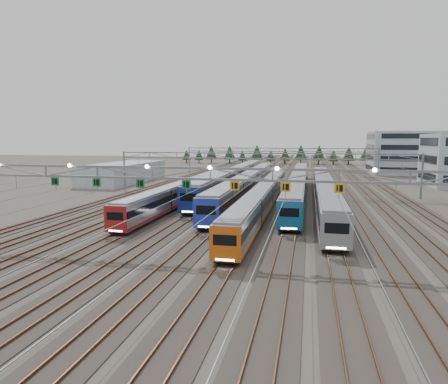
% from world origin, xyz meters
% --- Properties ---
extents(ground, '(400.00, 400.00, 0.00)m').
position_xyz_m(ground, '(0.00, 0.00, 0.00)').
color(ground, '#47423A').
rests_on(ground, ground).
extents(track_bed, '(54.00, 260.00, 5.42)m').
position_xyz_m(track_bed, '(0.00, 100.00, 1.49)').
color(track_bed, '#2D2823').
rests_on(track_bed, ground).
extents(train_a, '(2.59, 56.41, 3.37)m').
position_xyz_m(train_a, '(-11.25, 31.45, 1.93)').
color(train_a, black).
rests_on(train_a, ground).
extents(train_b, '(3.18, 67.35, 4.15)m').
position_xyz_m(train_b, '(-6.75, 48.78, 2.33)').
color(train_b, black).
rests_on(train_b, ground).
extents(train_c, '(3.03, 65.93, 3.95)m').
position_xyz_m(train_c, '(-2.25, 39.79, 2.23)').
color(train_c, black).
rests_on(train_c, ground).
extents(train_d, '(2.65, 56.72, 3.44)m').
position_xyz_m(train_d, '(2.25, 23.93, 1.97)').
color(train_d, black).
rests_on(train_d, ground).
extents(train_e, '(2.88, 68.46, 3.75)m').
position_xyz_m(train_e, '(6.75, 42.24, 2.13)').
color(train_e, black).
rests_on(train_e, ground).
extents(train_f, '(2.91, 59.33, 3.79)m').
position_xyz_m(train_f, '(11.25, 30.60, 2.14)').
color(train_f, black).
rests_on(train_f, ground).
extents(gantry_near, '(56.36, 0.61, 8.08)m').
position_xyz_m(gantry_near, '(-0.05, -0.12, 7.09)').
color(gantry_near, slate).
rests_on(gantry_near, ground).
extents(gantry_mid, '(56.36, 0.36, 8.00)m').
position_xyz_m(gantry_mid, '(0.00, 40.00, 6.39)').
color(gantry_mid, slate).
rests_on(gantry_mid, ground).
extents(gantry_far, '(56.36, 0.36, 8.00)m').
position_xyz_m(gantry_far, '(0.00, 85.00, 6.39)').
color(gantry_far, slate).
rests_on(gantry_far, ground).
extents(depot_bldg_north, '(22.00, 18.00, 12.79)m').
position_xyz_m(depot_bldg_north, '(38.05, 95.72, 6.39)').
color(depot_bldg_north, '#91A3AD').
rests_on(depot_bldg_north, ground).
extents(west_shed, '(10.00, 30.00, 4.63)m').
position_xyz_m(west_shed, '(-35.81, 55.92, 2.32)').
color(west_shed, '#91A3AD').
rests_on(west_shed, ground).
extents(treeline, '(93.80, 5.60, 7.02)m').
position_xyz_m(treeline, '(-0.90, 135.63, 4.23)').
color(treeline, '#332114').
rests_on(treeline, ground).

